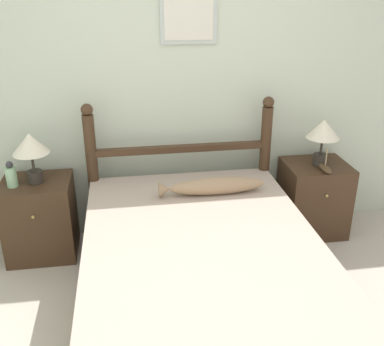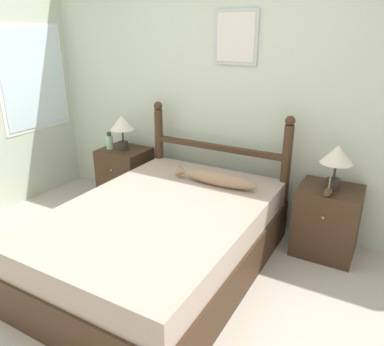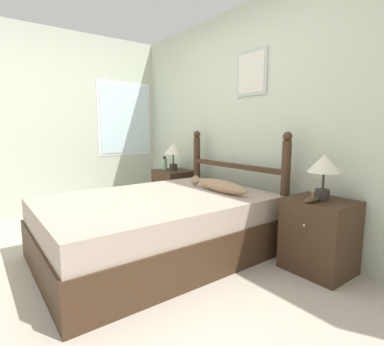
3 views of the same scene
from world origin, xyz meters
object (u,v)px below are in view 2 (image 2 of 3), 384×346
at_px(nightstand_right, 326,221).
at_px(table_lamp_left, 122,125).
at_px(bed, 162,239).
at_px(fish_pillow, 216,178).
at_px(bottle, 109,141).
at_px(model_boat, 328,191).
at_px(nightstand_left, 125,175).
at_px(table_lamp_right, 337,157).

bearing_deg(nightstand_right, table_lamp_left, -179.71).
distance_m(bed, fish_pillow, 0.73).
bearing_deg(bottle, model_boat, -1.92).
relative_size(nightstand_left, model_boat, 3.14).
height_order(bed, table_lamp_left, table_lamp_left).
bearing_deg(table_lamp_right, nightstand_right, 131.27).
bearing_deg(nightstand_left, table_lamp_left, -50.89).
height_order(nightstand_left, bottle, bottle).
xyz_separation_m(nightstand_right, bottle, (-2.36, -0.06, 0.40)).
bearing_deg(table_lamp_right, fish_pillow, -162.86).
height_order(nightstand_right, fish_pillow, fish_pillow).
height_order(nightstand_right, table_lamp_left, table_lamp_left).
distance_m(bed, nightstand_right, 1.44).
xyz_separation_m(table_lamp_left, bottle, (-0.15, -0.05, -0.19)).
xyz_separation_m(nightstand_right, fish_pillow, (-0.93, -0.30, 0.32)).
xyz_separation_m(bed, fish_pillow, (0.18, 0.62, 0.35)).
distance_m(bed, table_lamp_left, 1.55).
height_order(bed, fish_pillow, fish_pillow).
bearing_deg(fish_pillow, nightstand_right, 18.01).
bearing_deg(table_lamp_left, fish_pillow, -12.75).
relative_size(bed, fish_pillow, 2.71).
bearing_deg(model_boat, nightstand_right, 89.99).
bearing_deg(nightstand_left, nightstand_right, 0.00).
xyz_separation_m(model_boat, fish_pillow, (-0.93, -0.16, -0.01)).
height_order(table_lamp_right, model_boat, table_lamp_right).
height_order(nightstand_left, table_lamp_left, table_lamp_left).
bearing_deg(model_boat, fish_pillow, -170.13).
bearing_deg(table_lamp_left, table_lamp_right, -0.02).
distance_m(nightstand_right, bottle, 2.39).
xyz_separation_m(nightstand_left, table_lamp_left, (0.01, -0.01, 0.59)).
xyz_separation_m(bed, table_lamp_right, (1.12, 0.90, 0.62)).
xyz_separation_m(table_lamp_right, model_boat, (-0.01, -0.13, -0.25)).
bearing_deg(table_lamp_right, bottle, -178.82).
relative_size(table_lamp_left, model_boat, 1.93).
distance_m(nightstand_left, table_lamp_left, 0.59).
relative_size(nightstand_left, bottle, 3.14).
distance_m(nightstand_right, model_boat, 0.36).
bearing_deg(model_boat, bed, -144.98).
relative_size(nightstand_left, fish_pillow, 0.80).
xyz_separation_m(nightstand_right, model_boat, (-0.00, -0.14, 0.33)).
distance_m(nightstand_right, fish_pillow, 1.02).
bearing_deg(model_boat, bottle, 178.08).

